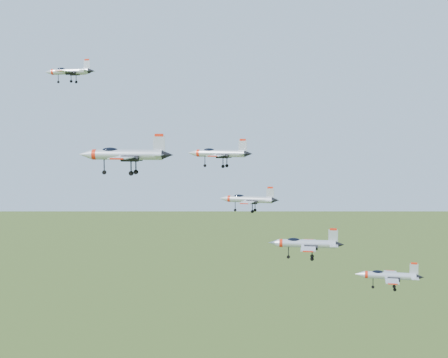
# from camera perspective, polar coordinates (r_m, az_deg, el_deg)

# --- Properties ---
(jet_lead) EXTENTS (10.44, 8.71, 2.79)m
(jet_lead) POSITION_cam_1_polar(r_m,az_deg,el_deg) (122.28, -14.01, 9.53)
(jet_lead) COLOR silver
(jet_left_high) EXTENTS (11.40, 9.57, 3.06)m
(jet_left_high) POSITION_cam_1_polar(r_m,az_deg,el_deg) (103.82, -0.48, 2.38)
(jet_left_high) COLOR silver
(jet_right_high) EXTENTS (12.52, 10.27, 3.36)m
(jet_right_high) POSITION_cam_1_polar(r_m,az_deg,el_deg) (80.94, -9.10, 2.24)
(jet_right_high) COLOR silver
(jet_left_low) EXTENTS (10.41, 8.70, 2.78)m
(jet_left_low) POSITION_cam_1_polar(r_m,az_deg,el_deg) (104.59, 2.21, -1.85)
(jet_left_low) COLOR silver
(jet_right_low) EXTENTS (10.86, 8.91, 2.91)m
(jet_right_low) POSITION_cam_1_polar(r_m,az_deg,el_deg) (90.52, 7.41, -5.86)
(jet_right_low) COLOR silver
(jet_trail) EXTENTS (10.43, 8.63, 2.79)m
(jet_trail) POSITION_cam_1_polar(r_m,az_deg,el_deg) (100.35, 14.78, -8.52)
(jet_trail) COLOR silver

